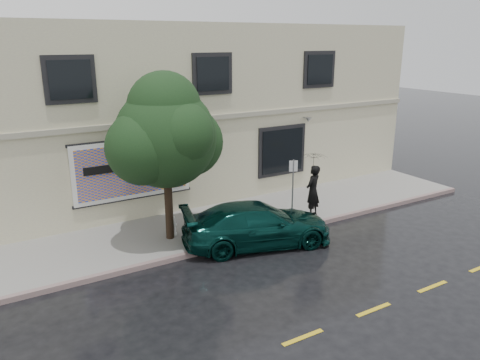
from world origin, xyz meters
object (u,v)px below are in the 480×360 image
car (257,225)px  pedestrian (313,191)px  street_tree (166,138)px  fire_hydrant (173,225)px

car → pedestrian: (2.92, 0.82, 0.41)m
street_tree → fire_hydrant: size_ratio=7.17×
pedestrian → fire_hydrant: size_ratio=2.80×
car → fire_hydrant: size_ratio=6.98×
pedestrian → street_tree: 5.83m
car → pedestrian: 3.06m
car → fire_hydrant: (-2.17, 1.80, -0.22)m
car → fire_hydrant: 2.83m
pedestrian → street_tree: street_tree is taller
pedestrian → car: bearing=-7.0°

